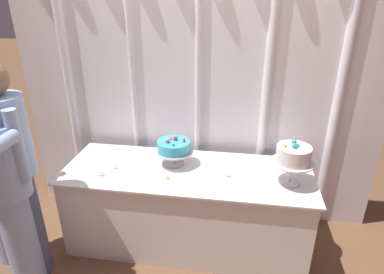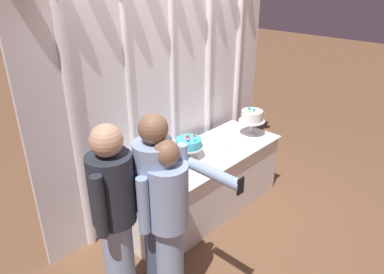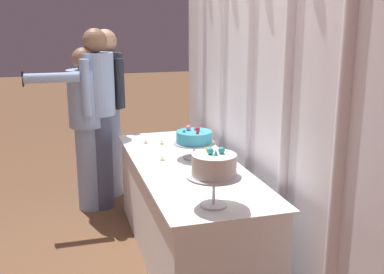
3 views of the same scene
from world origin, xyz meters
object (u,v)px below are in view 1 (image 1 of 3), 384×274
(guest_girl_blue_dress, at_px, (7,191))
(tealight_far_left, at_px, (102,174))
(cake_display_nearleft, at_px, (174,147))
(guest_man_pink_jacket, at_px, (14,170))
(cake_table, at_px, (187,207))
(tealight_far_right, at_px, (227,175))
(cake_display_nearright, at_px, (293,156))
(tealight_near_left, at_px, (116,167))
(tealight_near_right, at_px, (167,178))

(guest_girl_blue_dress, bearing_deg, tealight_far_left, 45.01)
(cake_display_nearleft, relative_size, tealight_far_left, 7.71)
(cake_display_nearleft, height_order, guest_man_pink_jacket, guest_man_pink_jacket)
(cake_table, height_order, cake_display_nearleft, cake_display_nearleft)
(cake_display_nearleft, bearing_deg, tealight_far_right, -15.96)
(cake_display_nearright, relative_size, tealight_near_left, 9.18)
(tealight_far_left, bearing_deg, cake_display_nearleft, 27.30)
(tealight_far_left, bearing_deg, tealight_near_right, 3.19)
(tealight_near_right, distance_m, guest_man_pink_jacket, 1.08)
(tealight_near_left, bearing_deg, tealight_near_right, -12.01)
(cake_table, bearing_deg, tealight_near_right, -131.19)
(guest_girl_blue_dress, bearing_deg, tealight_near_right, 26.57)
(cake_display_nearright, distance_m, tealight_far_left, 1.49)
(tealight_near_right, bearing_deg, cake_display_nearleft, 87.60)
(cake_table, bearing_deg, guest_girl_blue_dress, -149.99)
(tealight_near_left, relative_size, guest_man_pink_jacket, 0.02)
(tealight_near_left, bearing_deg, guest_man_pink_jacket, -139.12)
(guest_man_pink_jacket, bearing_deg, tealight_far_right, 18.54)
(cake_display_nearleft, height_order, tealight_near_right, cake_display_nearleft)
(tealight_far_left, height_order, guest_man_pink_jacket, guest_man_pink_jacket)
(tealight_far_left, xyz_separation_m, tealight_near_left, (0.07, 0.13, 0.00))
(tealight_near_right, height_order, guest_girl_blue_dress, guest_girl_blue_dress)
(cake_table, height_order, tealight_near_right, tealight_near_right)
(tealight_far_right, bearing_deg, cake_table, 173.28)
(cake_table, distance_m, tealight_near_right, 0.42)
(guest_girl_blue_dress, bearing_deg, tealight_near_left, 47.90)
(cake_table, bearing_deg, tealight_far_right, -6.72)
(tealight_far_right, relative_size, guest_man_pink_jacket, 0.03)
(tealight_near_right, bearing_deg, tealight_far_left, -176.81)
(tealight_far_left, distance_m, tealight_near_left, 0.14)
(cake_display_nearleft, distance_m, tealight_far_right, 0.50)
(tealight_far_left, xyz_separation_m, guest_girl_blue_dress, (-0.46, -0.46, 0.10))
(cake_display_nearright, distance_m, tealight_near_left, 1.41)
(tealight_near_left, relative_size, guest_girl_blue_dress, 0.02)
(cake_display_nearleft, relative_size, guest_girl_blue_dress, 0.21)
(cake_display_nearright, distance_m, guest_man_pink_jacket, 1.99)
(cake_display_nearright, xyz_separation_m, tealight_near_right, (-0.94, -0.09, -0.22))
(guest_girl_blue_dress, bearing_deg, cake_display_nearright, 16.76)
(guest_girl_blue_dress, relative_size, guest_man_pink_jacket, 0.90)
(cake_table, xyz_separation_m, cake_display_nearright, (0.81, -0.07, 0.59))
(cake_table, height_order, tealight_near_left, tealight_near_left)
(cake_table, distance_m, guest_girl_blue_dress, 1.38)
(cake_table, relative_size, tealight_far_right, 41.15)
(cake_display_nearright, bearing_deg, tealight_near_right, -174.70)
(cake_table, distance_m, tealight_far_right, 0.50)
(cake_display_nearleft, distance_m, cake_display_nearright, 0.95)
(tealight_far_left, relative_size, tealight_far_right, 0.84)
(cake_display_nearright, relative_size, tealight_far_left, 8.35)
(tealight_far_left, height_order, tealight_near_left, same)
(cake_table, distance_m, cake_display_nearleft, 0.54)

